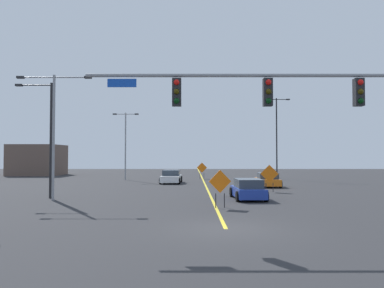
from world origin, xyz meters
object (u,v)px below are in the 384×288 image
object	(u,v)px
car_white_far	(172,177)
car_blue_passing	(249,189)
traffic_signal_assembly	(315,101)
car_orange_distant	(269,180)
street_lamp_mid_left	(278,132)
street_lamp_far_right	(127,140)
street_lamp_near_left	(55,124)
construction_sign_median_far	(221,184)
construction_sign_left_shoulder	(270,175)
street_lamp_far_left	(49,133)
construction_sign_right_shoulder	(203,169)

from	to	relation	value
car_white_far	car_blue_passing	distance (m)	15.61
traffic_signal_assembly	car_orange_distant	xyz separation A→B (m)	(2.22, 19.89, -4.23)
street_lamp_mid_left	car_blue_passing	world-z (taller)	street_lamp_mid_left
street_lamp_far_right	street_lamp_near_left	distance (m)	20.36
construction_sign_median_far	car_white_far	xyz separation A→B (m)	(-3.61, 18.50, -0.65)
street_lamp_mid_left	construction_sign_left_shoulder	size ratio (longest dim) A/B	4.70
construction_sign_left_shoulder	car_white_far	world-z (taller)	construction_sign_left_shoulder
street_lamp_mid_left	street_lamp_far_right	bearing A→B (deg)	-174.42
street_lamp_mid_left	street_lamp_near_left	world-z (taller)	street_lamp_mid_left
construction_sign_left_shoulder	car_white_far	distance (m)	12.51
street_lamp_mid_left	car_orange_distant	size ratio (longest dim) A/B	2.29
street_lamp_far_left	construction_sign_median_far	size ratio (longest dim) A/B	3.77
street_lamp_far_left	car_blue_passing	bearing A→B (deg)	-2.64
street_lamp_mid_left	street_lamp_far_left	bearing A→B (deg)	-133.44
construction_sign_right_shoulder	car_orange_distant	distance (m)	12.75
traffic_signal_assembly	construction_sign_left_shoulder	size ratio (longest dim) A/B	6.68
street_lamp_far_left	construction_sign_left_shoulder	distance (m)	16.31
traffic_signal_assembly	construction_sign_right_shoulder	world-z (taller)	traffic_signal_assembly
street_lamp_near_left	construction_sign_median_far	size ratio (longest dim) A/B	3.89
traffic_signal_assembly	construction_sign_median_far	size ratio (longest dim) A/B	6.92
street_lamp_far_left	street_lamp_near_left	bearing A→B (deg)	-56.44
traffic_signal_assembly	car_orange_distant	bearing A→B (deg)	83.63
construction_sign_median_far	street_lamp_mid_left	bearing A→B (deg)	70.96
street_lamp_mid_left	construction_sign_median_far	world-z (taller)	street_lamp_mid_left
traffic_signal_assembly	construction_sign_right_shoulder	xyz separation A→B (m)	(-3.41, 31.31, -3.56)
car_blue_passing	car_orange_distant	bearing A→B (deg)	72.03
traffic_signal_assembly	car_blue_passing	size ratio (longest dim) A/B	3.47
street_lamp_far_left	street_lamp_near_left	distance (m)	1.63
street_lamp_mid_left	car_white_far	bearing A→B (deg)	-150.97
street_lamp_far_right	car_white_far	bearing A→B (deg)	-42.33
construction_sign_left_shoulder	construction_sign_right_shoulder	distance (m)	17.14
traffic_signal_assembly	car_blue_passing	bearing A→B (deg)	96.05
street_lamp_mid_left	construction_sign_right_shoulder	bearing A→B (deg)	179.54
construction_sign_right_shoulder	car_white_far	size ratio (longest dim) A/B	0.44
street_lamp_mid_left	car_white_far	world-z (taller)	street_lamp_mid_left
street_lamp_far_left	car_orange_distant	size ratio (longest dim) A/B	1.77
construction_sign_median_far	street_lamp_far_left	bearing A→B (deg)	157.40
street_lamp_far_right	construction_sign_left_shoulder	world-z (taller)	street_lamp_far_right
traffic_signal_assembly	street_lamp_far_left	distance (m)	17.52
construction_sign_right_shoulder	car_orange_distant	bearing A→B (deg)	-63.77
construction_sign_right_shoulder	construction_sign_median_far	bearing A→B (deg)	-89.35
traffic_signal_assembly	street_lamp_near_left	distance (m)	16.06
street_lamp_near_left	car_orange_distant	world-z (taller)	street_lamp_near_left
construction_sign_median_far	car_orange_distant	xyz separation A→B (m)	(5.34, 14.01, -0.69)
car_white_far	street_lamp_mid_left	bearing A→B (deg)	29.03
traffic_signal_assembly	street_lamp_far_right	distance (m)	31.96
street_lamp_near_left	construction_sign_median_far	bearing A→B (deg)	-17.91
traffic_signal_assembly	street_lamp_far_right	bearing A→B (deg)	112.71
street_lamp_near_left	construction_sign_left_shoulder	size ratio (longest dim) A/B	3.75
street_lamp_far_left	construction_sign_left_shoulder	xyz separation A→B (m)	(15.42, 4.42, -2.95)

